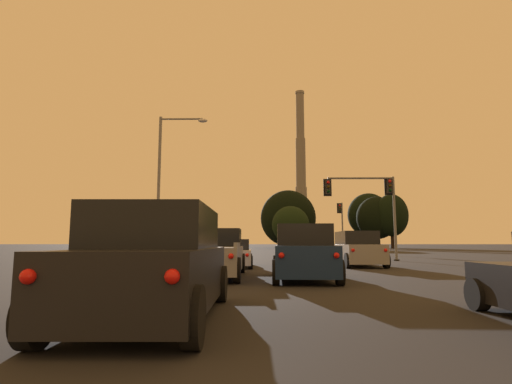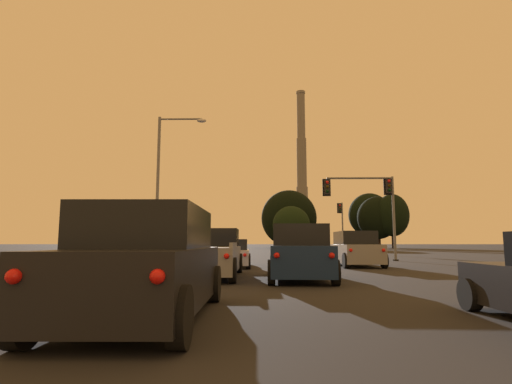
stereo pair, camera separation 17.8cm
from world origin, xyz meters
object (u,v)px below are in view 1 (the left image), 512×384
Objects in this scene: suv_left_lane_third at (156,264)px; pickup_truck_left_lane_second at (214,255)px; suv_right_lane_front at (357,249)px; traffic_light_far_right at (341,220)px; sedan_left_lane_front at (233,254)px; suv_center_lane_second at (303,253)px; street_lamp at (166,173)px; traffic_light_overhead_right at (371,196)px; smokestack at (301,184)px.

suv_left_lane_third is 8.28m from pickup_truck_left_lane_second.
traffic_light_far_right is (4.57, 27.03, 3.11)m from suv_right_lane_front.
suv_center_lane_second is at bearing -69.59° from sedan_left_lane_front.
street_lamp is at bearing 102.57° from suv_left_lane_third.
traffic_light_overhead_right reaches higher than pickup_truck_left_lane_second.
suv_center_lane_second is (-3.69, -7.82, 0.00)m from suv_right_lane_front.
sedan_left_lane_front is at bearing -111.94° from traffic_light_far_right.
suv_left_lane_third reaches higher than pickup_truck_left_lane_second.
street_lamp is (-11.59, 4.63, 5.04)m from suv_right_lane_front.
sedan_left_lane_front is 0.10× the size of smokestack.
suv_left_lane_third is at bearing -96.95° from smokestack.
sedan_left_lane_front is 9.01m from street_lamp.
smokestack is at bearing 80.26° from sedan_left_lane_front.
suv_right_lane_front is 9.62m from pickup_truck_left_lane_second.
pickup_truck_left_lane_second is at bearing -126.10° from traffic_light_overhead_right.
street_lamp is 0.21× the size of smokestack.
smokestack is at bearing 87.44° from traffic_light_overhead_right.
suv_left_lane_third is (-6.91, -14.97, 0.00)m from suv_right_lane_front.
traffic_light_overhead_right is 14.33m from street_lamp.
suv_left_lane_third is 1.04× the size of sedan_left_lane_front.
traffic_light_far_right reaches higher than traffic_light_overhead_right.
suv_right_lane_front is at bearing 64.37° from suv_left_lane_third.
suv_left_lane_third and suv_center_lane_second have the same top height.
suv_center_lane_second is 105.20m from smokestack.
smokestack reaches higher than traffic_light_far_right.
suv_left_lane_third is at bearing -105.28° from traffic_light_far_right.
smokestack is at bearing 78.70° from street_lamp.
smokestack is (13.16, 96.12, 17.81)m from sedan_left_lane_front.
pickup_truck_left_lane_second is at bearing -136.38° from suv_right_lane_front.
smokestack is at bearing 86.46° from suv_center_lane_second.
suv_right_lane_front is at bearing -93.93° from smokestack.
smokestack reaches higher than traffic_light_overhead_right.
suv_right_lane_front is 7.71m from traffic_light_overhead_right.
suv_left_lane_third is 20.77m from street_lamp.
suv_center_lane_second is 35.96m from traffic_light_far_right.
sedan_left_lane_front is at bearing -174.17° from suv_right_lane_front.
smokestack reaches higher than street_lamp.
traffic_light_far_right is 27.69m from street_lamp.
street_lamp is at bearing -173.23° from traffic_light_overhead_right.
suv_left_lane_third is 0.99× the size of suv_center_lane_second.
street_lamp is at bearing -125.80° from traffic_light_far_right.
suv_center_lane_second reaches higher than sedan_left_lane_front.
suv_left_lane_third is at bearing -93.14° from sedan_left_lane_front.
suv_left_lane_third is 0.84× the size of traffic_light_overhead_right.
smokestack is at bearing 85.61° from suv_right_lane_front.
street_lamp is 93.40m from smokestack.
traffic_light_far_right is at bearing 54.20° from street_lamp.
smokestack is (1.98, 68.36, 14.47)m from traffic_light_far_right.
traffic_light_far_right is (11.48, 42.01, 3.11)m from suv_left_lane_third.
suv_left_lane_third is at bearing -90.73° from pickup_truck_left_lane_second.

